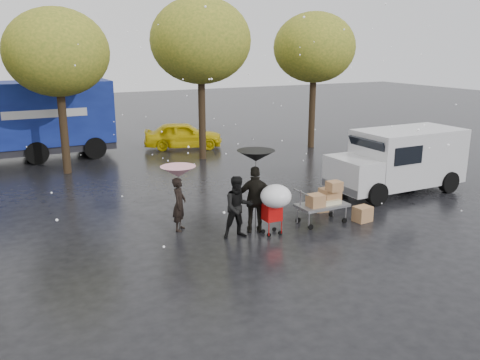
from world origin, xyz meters
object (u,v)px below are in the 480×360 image
shopping_cart (275,199)px  white_van (400,159)px  person_pink (179,204)px  blue_truck (23,121)px  person_black (256,200)px  yellow_taxi (183,135)px  vendor_cart (325,199)px

shopping_cart → white_van: 6.46m
person_pink → blue_truck: 12.12m
person_black → yellow_taxi: size_ratio=0.48×
white_van → blue_truck: bearing=134.7°
shopping_cart → yellow_taxi: (2.14, 12.66, -0.40)m
yellow_taxi → white_van: bearing=-140.5°
white_van → yellow_taxi: white_van is taller
shopping_cart → vendor_cart: bearing=8.5°
person_pink → white_van: white_van is taller
person_pink → yellow_taxi: size_ratio=0.39×
vendor_cart → person_pink: bearing=161.3°
person_black → white_van: size_ratio=0.38×
blue_truck → yellow_taxi: blue_truck is taller
blue_truck → shopping_cart: bearing=-68.7°
yellow_taxi → vendor_cart: bearing=-162.4°
person_pink → white_van: bearing=-53.3°
vendor_cart → shopping_cart: bearing=-171.5°
person_pink → shopping_cart: bearing=-91.9°
blue_truck → white_van: bearing=-45.3°
white_van → vendor_cart: bearing=-160.3°
person_pink → white_van: size_ratio=0.31×
person_pink → blue_truck: (-3.04, 11.70, 0.99)m
yellow_taxi → person_pink: bearing=177.7°
person_black → shopping_cart: person_black is taller
blue_truck → person_black: bearing=-69.1°
person_black → white_van: 6.64m
shopping_cart → blue_truck: size_ratio=0.18×
vendor_cart → white_van: 4.64m
person_pink → vendor_cart: (3.99, -1.35, -0.04)m
vendor_cart → blue_truck: 14.86m
shopping_cart → blue_truck: (-5.19, 13.32, 0.69)m
person_black → blue_truck: 13.71m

